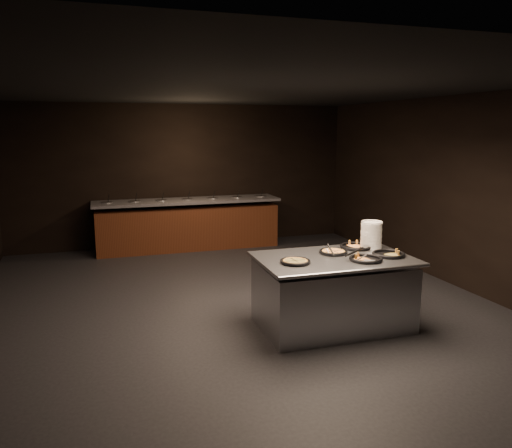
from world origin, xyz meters
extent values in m
cube|color=black|center=(0.00, 0.00, -0.01)|extent=(7.00, 8.00, 0.01)
cube|color=black|center=(0.00, 0.00, 2.90)|extent=(7.00, 8.00, 0.01)
cube|color=black|center=(0.00, 4.00, 1.45)|extent=(7.00, 0.01, 2.90)
cube|color=black|center=(0.00, -4.00, 1.45)|extent=(7.00, 0.01, 2.90)
cube|color=black|center=(3.50, 0.00, 1.45)|extent=(0.01, 8.00, 2.90)
cube|color=#592815|center=(0.00, 3.58, 0.43)|extent=(3.60, 0.75, 0.85)
cube|color=slate|center=(0.00, 3.58, 0.97)|extent=(3.70, 0.83, 0.05)
cube|color=#3D180E|center=(0.00, 3.58, 0.04)|extent=(3.60, 0.69, 0.08)
cylinder|color=silver|center=(-1.55, 3.58, 0.98)|extent=(0.22, 0.22, 0.08)
cylinder|color=#4F6829|center=(-1.55, 3.58, 1.00)|extent=(0.19, 0.19, 0.02)
cylinder|color=black|center=(-1.52, 3.56, 1.09)|extent=(0.04, 0.10, 0.19)
cylinder|color=silver|center=(-1.03, 3.58, 0.98)|extent=(0.22, 0.22, 0.08)
cylinder|color=#4F6829|center=(-1.03, 3.58, 1.00)|extent=(0.19, 0.19, 0.02)
cylinder|color=black|center=(-1.00, 3.56, 1.09)|extent=(0.04, 0.10, 0.19)
cylinder|color=silver|center=(-0.52, 3.58, 0.98)|extent=(0.22, 0.22, 0.08)
cylinder|color=#4F6829|center=(-0.52, 3.58, 1.00)|extent=(0.19, 0.19, 0.02)
cylinder|color=black|center=(-0.49, 3.56, 1.09)|extent=(0.04, 0.10, 0.19)
cylinder|color=silver|center=(0.00, 3.58, 0.98)|extent=(0.22, 0.22, 0.08)
cylinder|color=#4F6829|center=(0.00, 3.58, 1.00)|extent=(0.19, 0.19, 0.02)
cylinder|color=black|center=(0.03, 3.56, 1.09)|extent=(0.04, 0.10, 0.19)
cylinder|color=silver|center=(0.52, 3.58, 0.98)|extent=(0.22, 0.22, 0.08)
cylinder|color=#4F6829|center=(0.52, 3.58, 1.00)|extent=(0.19, 0.19, 0.02)
cylinder|color=black|center=(0.55, 3.56, 1.09)|extent=(0.04, 0.10, 0.19)
cylinder|color=silver|center=(1.03, 3.58, 0.98)|extent=(0.22, 0.22, 0.08)
cylinder|color=#4F6829|center=(1.03, 3.58, 1.00)|extent=(0.19, 0.19, 0.02)
cylinder|color=black|center=(1.06, 3.56, 1.09)|extent=(0.04, 0.10, 0.19)
cylinder|color=silver|center=(1.55, 3.58, 0.98)|extent=(0.22, 0.22, 0.08)
cylinder|color=#4F6829|center=(1.55, 3.58, 1.00)|extent=(0.19, 0.19, 0.02)
cylinder|color=black|center=(1.58, 3.56, 1.09)|extent=(0.04, 0.10, 0.19)
cube|color=silver|center=(0.95, -1.05, 0.40)|extent=(1.77, 1.09, 0.79)
cube|color=silver|center=(0.95, -1.05, 0.86)|extent=(1.85, 1.17, 0.04)
cylinder|color=silver|center=(0.95, -1.63, 0.86)|extent=(1.84, 0.06, 0.04)
cylinder|color=white|center=(1.63, -0.77, 1.05)|extent=(0.27, 0.27, 0.34)
cylinder|color=black|center=(0.40, -1.17, 0.88)|extent=(0.33, 0.33, 0.01)
torus|color=black|center=(0.40, -1.17, 0.90)|extent=(0.35, 0.35, 0.04)
torus|color=#A5692A|center=(0.40, -1.17, 0.90)|extent=(0.29, 0.29, 0.03)
cylinder|color=#AE7B45|center=(0.40, -1.17, 0.90)|extent=(0.25, 0.25, 0.02)
cube|color=black|center=(0.40, -1.17, 0.91)|extent=(0.01, 0.25, 0.00)
cube|color=black|center=(0.40, -1.17, 0.91)|extent=(0.25, 0.01, 0.00)
cylinder|color=black|center=(1.02, -0.89, 0.88)|extent=(0.33, 0.33, 0.01)
torus|color=black|center=(1.02, -0.89, 0.90)|extent=(0.35, 0.35, 0.04)
torus|color=#A5692A|center=(1.02, -0.89, 0.90)|extent=(0.29, 0.29, 0.03)
cylinder|color=#EBAE55|center=(1.02, -0.89, 0.90)|extent=(0.25, 0.25, 0.02)
cube|color=black|center=(1.02, -0.89, 0.91)|extent=(0.04, 0.24, 0.00)
cube|color=black|center=(1.02, -0.89, 0.91)|extent=(0.24, 0.04, 0.00)
cylinder|color=black|center=(1.43, -0.72, 0.88)|extent=(0.39, 0.39, 0.01)
torus|color=black|center=(1.43, -0.72, 0.90)|extent=(0.41, 0.41, 0.04)
cylinder|color=black|center=(1.23, -1.32, 0.88)|extent=(0.36, 0.36, 0.01)
torus|color=black|center=(1.23, -1.32, 0.90)|extent=(0.39, 0.39, 0.04)
cylinder|color=black|center=(1.61, -1.20, 0.88)|extent=(0.37, 0.37, 0.01)
torus|color=black|center=(1.61, -1.20, 0.90)|extent=(0.40, 0.40, 0.04)
cube|color=silver|center=(0.92, -0.90, 0.90)|extent=(0.08, 0.10, 0.00)
cylinder|color=black|center=(0.91, -1.05, 0.97)|extent=(0.02, 0.19, 0.11)
cylinder|color=silver|center=(0.91, -0.97, 0.92)|extent=(0.01, 0.10, 0.07)
cube|color=silver|center=(1.22, -1.42, 0.90)|extent=(0.16, 0.15, 0.00)
cylinder|color=black|center=(1.08, -1.31, 0.99)|extent=(0.17, 0.17, 0.15)
cylinder|color=silver|center=(1.15, -1.36, 0.93)|extent=(0.09, 0.08, 0.10)
camera|label=1|loc=(-1.71, -6.30, 2.38)|focal=35.00mm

